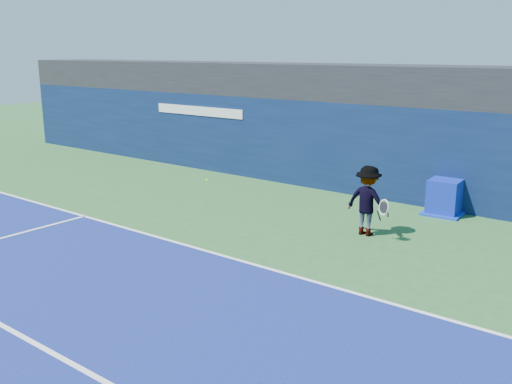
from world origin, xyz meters
TOP-DOWN VIEW (x-y plane):
  - ground at (0.00, 0.00)m, footprint 80.00×80.00m
  - baseline at (0.00, 3.00)m, footprint 24.00×0.10m
  - service_line at (0.00, -2.00)m, footprint 24.00×0.10m
  - stadium_band at (0.00, 11.50)m, footprint 36.00×3.00m
  - back_wall_assembly at (-0.00, 10.50)m, footprint 36.00×1.03m
  - equipment_cart at (3.13, 9.63)m, footprint 1.15×1.15m
  - tennis_player at (2.22, 6.52)m, footprint 1.36×0.75m
  - tennis_ball at (-2.46, 5.50)m, footprint 0.07×0.07m

SIDE VIEW (x-z plane):
  - ground at x=0.00m, z-range 0.00..0.00m
  - baseline at x=0.00m, z-range 0.01..0.01m
  - service_line at x=0.00m, z-range 0.01..0.01m
  - equipment_cart at x=3.13m, z-range -0.05..0.99m
  - tennis_player at x=2.22m, z-range 0.00..1.82m
  - tennis_ball at x=-2.46m, z-range 0.96..1.02m
  - back_wall_assembly at x=0.00m, z-range 0.00..3.00m
  - stadium_band at x=0.00m, z-range 3.00..4.20m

